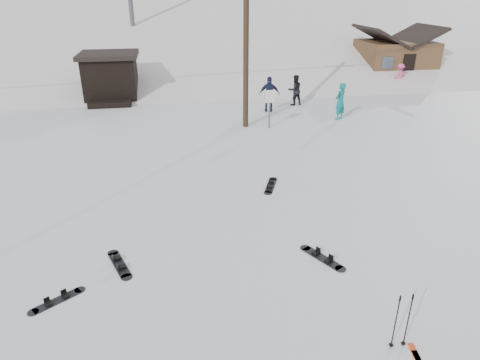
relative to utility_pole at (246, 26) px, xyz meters
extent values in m
plane|color=white|center=(-2.00, -14.00, -4.68)|extent=(200.00, 200.00, 0.00)
cube|color=white|center=(-2.00, 41.00, -16.68)|extent=(60.00, 85.24, 65.97)
cube|color=white|center=(36.00, 36.00, -15.68)|extent=(45.66, 93.98, 54.59)
cylinder|color=#3A2819|center=(0.00, 0.00, -0.18)|extent=(0.26, 0.26, 9.00)
cylinder|color=#595B60|center=(1.10, -0.40, -3.78)|extent=(0.07, 0.07, 1.80)
cube|color=white|center=(1.10, -0.44, -3.13)|extent=(0.50, 0.04, 0.60)
cube|color=black|center=(-7.00, 7.00, -3.43)|extent=(3.00, 3.00, 2.50)
cube|color=black|center=(-7.00, 7.00, -2.06)|extent=(3.40, 3.40, 0.25)
cube|color=black|center=(-7.00, 5.20, -4.53)|extent=(2.40, 1.20, 0.30)
cube|color=brown|center=(13.00, 10.00, -3.33)|extent=(5.00, 4.00, 2.70)
cube|color=black|center=(11.65, 10.00, -1.63)|extent=(2.69, 4.40, 1.43)
cube|color=black|center=(14.35, 10.00, -1.63)|extent=(2.69, 4.40, 1.43)
cube|color=black|center=(13.00, 7.98, -3.58)|extent=(0.90, 0.06, 1.90)
cylinder|color=black|center=(0.21, -14.44, -4.08)|extent=(0.02, 0.02, 1.21)
cylinder|color=black|center=(0.21, -14.44, -4.62)|extent=(0.09, 0.09, 0.01)
cylinder|color=black|center=(0.21, -14.44, -3.50)|extent=(0.04, 0.04, 0.11)
cylinder|color=black|center=(0.46, -14.44, -4.08)|extent=(0.02, 0.02, 1.21)
cylinder|color=black|center=(0.46, -14.44, -4.62)|extent=(0.09, 0.09, 0.01)
cylinder|color=black|center=(0.46, -14.44, -3.50)|extent=(0.04, 0.04, 0.11)
cube|color=black|center=(-6.40, -11.98, -4.67)|extent=(0.99, 0.79, 0.02)
cylinder|color=black|center=(-5.97, -11.68, -4.67)|extent=(0.24, 0.24, 0.02)
cylinder|color=black|center=(-6.83, -12.28, -4.67)|extent=(0.24, 0.24, 0.02)
cube|color=black|center=(-6.25, -11.87, -4.63)|extent=(0.20, 0.21, 0.07)
cube|color=black|center=(-6.56, -12.09, -4.63)|extent=(0.20, 0.21, 0.07)
cube|color=black|center=(-5.17, -10.83, -4.67)|extent=(0.68, 1.20, 0.02)
cylinder|color=black|center=(-5.38, -10.28, -4.67)|extent=(0.27, 0.27, 0.02)
cylinder|color=black|center=(-4.95, -11.38, -4.67)|extent=(0.27, 0.27, 0.02)
cube|color=black|center=(-5.24, -10.63, -4.62)|extent=(0.23, 0.20, 0.08)
cube|color=black|center=(-5.09, -11.02, -4.62)|extent=(0.23, 0.20, 0.08)
cube|color=black|center=(-0.09, -11.41, -4.67)|extent=(0.81, 1.16, 0.02)
cylinder|color=black|center=(0.19, -11.92, -4.67)|extent=(0.27, 0.27, 0.02)
cylinder|color=black|center=(-0.38, -10.89, -4.67)|extent=(0.27, 0.27, 0.02)
cube|color=black|center=(0.01, -11.59, -4.62)|extent=(0.24, 0.22, 0.08)
cube|color=black|center=(-0.19, -11.22, -4.62)|extent=(0.24, 0.22, 0.08)
cube|color=black|center=(-0.38, -6.96, -4.67)|extent=(0.70, 1.20, 0.02)
cylinder|color=black|center=(-0.15, -6.41, -4.67)|extent=(0.27, 0.27, 0.02)
cylinder|color=black|center=(-0.60, -7.51, -4.67)|extent=(0.27, 0.27, 0.02)
cube|color=black|center=(-0.30, -6.76, -4.62)|extent=(0.24, 0.21, 0.08)
cube|color=black|center=(-0.46, -7.16, -4.62)|extent=(0.24, 0.21, 0.08)
imported|color=#0B7776|center=(5.00, 0.39, -3.74)|extent=(0.82, 0.77, 1.89)
imported|color=black|center=(3.56, 3.67, -3.82)|extent=(0.95, 0.80, 1.72)
imported|color=#E04F95|center=(11.95, 7.10, -3.89)|extent=(1.17, 0.92, 1.58)
imported|color=#181F3C|center=(1.77, 2.48, -3.72)|extent=(1.20, 0.70, 1.92)
camera|label=1|loc=(-3.68, -20.01, 1.65)|focal=32.00mm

